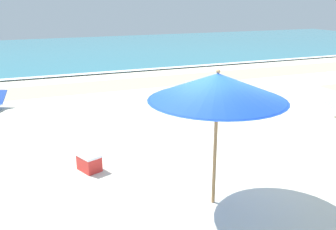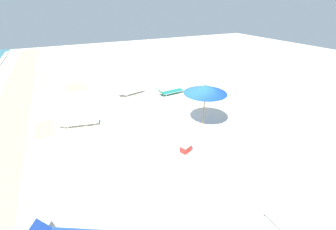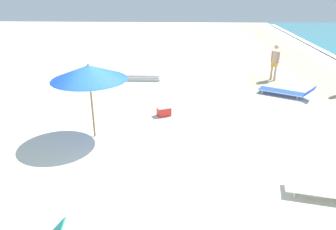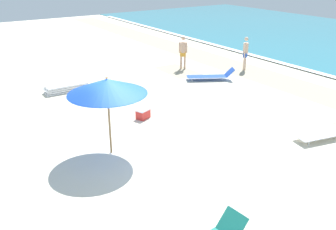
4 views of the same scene
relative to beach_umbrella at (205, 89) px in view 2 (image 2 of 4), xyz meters
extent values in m
cube|color=beige|center=(0.54, 0.71, -2.20)|extent=(60.00, 60.00, 0.16)
cube|color=#B3A68B|center=(3.38, 8.10, -2.12)|extent=(2.02, 1.07, 0.00)
cube|color=#B3A68B|center=(9.78, 5.86, -2.12)|extent=(2.32, 1.58, 0.00)
cylinder|color=#9E7547|center=(0.00, 0.00, -1.05)|extent=(0.06, 0.06, 2.13)
cone|color=blue|center=(0.00, 0.00, 0.01)|extent=(2.31, 2.31, 0.45)
cylinder|color=#13359C|center=(0.00, 0.00, -0.20)|extent=(2.24, 2.24, 0.01)
sphere|color=#9E7547|center=(0.00, 0.00, 0.26)|extent=(0.07, 0.07, 0.07)
cube|color=white|center=(-6.39, 0.79, -2.06)|extent=(0.62, 1.81, 0.03)
cube|color=silver|center=(-6.39, 0.79, -2.09)|extent=(0.63, 1.84, 0.04)
cube|color=white|center=(-6.39, 0.85, -1.98)|extent=(0.62, 1.81, 0.03)
cube|color=silver|center=(-6.39, 0.85, -2.01)|extent=(0.63, 1.84, 0.04)
cube|color=white|center=(-6.39, 0.78, -1.89)|extent=(0.62, 1.81, 0.03)
cube|color=silver|center=(-6.39, 0.78, -1.92)|extent=(0.63, 1.84, 0.04)
cube|color=white|center=(-6.39, 0.85, -1.81)|extent=(0.62, 1.81, 0.03)
cube|color=silver|center=(-6.39, 0.85, -1.84)|extent=(0.63, 1.84, 0.04)
cube|color=white|center=(2.93, 6.17, -1.94)|extent=(0.97, 1.92, 0.03)
cylinder|color=silver|center=(2.64, 6.24, -1.94)|extent=(0.42, 1.80, 0.03)
cylinder|color=silver|center=(3.22, 6.11, -1.94)|extent=(0.42, 1.80, 0.03)
cube|color=white|center=(3.17, 7.30, -1.79)|extent=(0.66, 0.58, 0.33)
cylinder|color=silver|center=(2.53, 5.53, -2.04)|extent=(0.03, 0.03, 0.16)
cylinder|color=silver|center=(3.03, 5.42, -2.04)|extent=(0.03, 0.03, 0.16)
cylinder|color=silver|center=(2.83, 6.93, -2.04)|extent=(0.03, 0.03, 0.16)
cylinder|color=silver|center=(3.33, 6.82, -2.04)|extent=(0.03, 0.03, 0.16)
cube|color=#1E8475|center=(4.97, -0.61, -1.94)|extent=(0.77, 1.82, 0.03)
cylinder|color=silver|center=(4.68, -0.64, -1.94)|extent=(0.20, 1.77, 0.03)
cylinder|color=silver|center=(5.27, -0.58, -1.94)|extent=(0.20, 1.77, 0.03)
cube|color=#1E8475|center=(4.87, 0.46, -1.74)|extent=(0.61, 0.45, 0.43)
cylinder|color=silver|center=(4.79, -1.32, -2.04)|extent=(0.03, 0.03, 0.16)
cylinder|color=silver|center=(5.29, -1.27, -2.04)|extent=(0.03, 0.03, 0.16)
cylinder|color=silver|center=(4.65, 0.06, -2.04)|extent=(0.03, 0.03, 0.16)
cylinder|color=silver|center=(5.16, 0.10, -2.04)|extent=(0.03, 0.03, 0.16)
cylinder|color=silver|center=(-4.02, 7.00, -1.94)|extent=(0.95, 1.66, 0.03)
cube|color=white|center=(6.26, 2.08, -1.94)|extent=(0.96, 1.77, 0.03)
cylinder|color=silver|center=(5.97, 2.01, -1.94)|extent=(0.40, 1.64, 0.03)
cylinder|color=silver|center=(6.55, 2.15, -1.94)|extent=(0.40, 1.64, 0.03)
cube|color=white|center=(6.02, 3.13, -1.80)|extent=(0.67, 0.61, 0.30)
cylinder|color=silver|center=(6.15, 1.39, -2.04)|extent=(0.03, 0.03, 0.16)
cylinder|color=silver|center=(6.65, 1.50, -2.04)|extent=(0.03, 0.03, 0.16)
cylinder|color=silver|center=(5.86, 2.66, -2.04)|extent=(0.03, 0.03, 0.16)
cylinder|color=silver|center=(6.36, 2.78, -2.04)|extent=(0.03, 0.03, 0.16)
cube|color=red|center=(-1.80, 2.15, -1.96)|extent=(0.50, 0.57, 0.32)
cube|color=white|center=(-1.80, 2.15, -1.77)|extent=(0.51, 0.60, 0.05)
camera|label=1|loc=(-3.00, -5.20, 1.38)|focal=40.00mm
camera|label=2|loc=(-9.12, 6.65, 4.16)|focal=24.00mm
camera|label=3|loc=(9.42, 2.73, 2.62)|focal=35.00mm
camera|label=4|loc=(9.41, -4.12, 3.31)|focal=40.00mm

